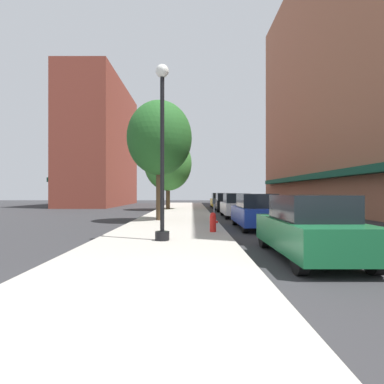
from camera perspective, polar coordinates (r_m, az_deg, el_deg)
The scene contains 14 objects.
ground_plane at distance 22.31m, azimuth 7.70°, elevation -4.50°, with size 90.00×90.00×0.00m, color #2D2D30.
sidewalk_slab at distance 23.11m, azimuth -2.54°, elevation -4.20°, with size 4.80×50.00×0.12m, color #A8A399.
building_right_brick at distance 31.46m, azimuth 28.17°, elevation 19.90°, with size 6.80×40.00×24.98m.
building_far_background at distance 43.20m, azimuth -16.41°, elevation 8.22°, with size 6.80×18.00×15.93m.
lamppost at distance 10.48m, azimuth -5.65°, elevation 8.02°, with size 0.48×0.48×5.90m.
fire_hydrant at distance 12.64m, azimuth 3.77°, elevation -5.55°, with size 0.33×0.26×0.79m.
parking_meter_near at distance 15.13m, azimuth 3.97°, elevation -3.01°, with size 0.14×0.09×1.31m.
tree_near at distance 30.01m, azimuth -4.60°, elevation 5.26°, with size 4.59×4.59×7.04m.
tree_mid at distance 18.24m, azimuth -6.16°, elevation 9.82°, with size 3.75×3.75×6.92m.
car_green at distance 8.60m, azimuth 20.63°, elevation -6.20°, with size 1.80×4.30×1.66m.
car_blue at distance 14.97m, azimuth 11.57°, elevation -3.58°, with size 1.80×4.30×1.66m.
car_white at distance 21.50m, azimuth 7.98°, elevation -2.51°, with size 1.80×4.30×1.66m.
car_black at distance 28.31m, azimuth 6.02°, elevation -1.92°, with size 1.80×4.30×1.66m.
car_yellow at distance 34.31m, azimuth 4.94°, elevation -1.59°, with size 1.80×4.30×1.66m.
Camera 1 is at (0.97, -4.03, 1.73)m, focal length 28.86 mm.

